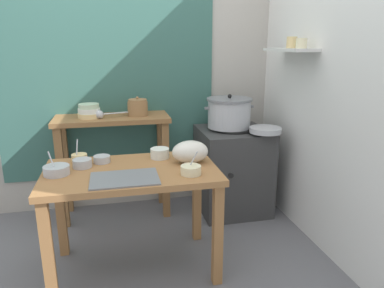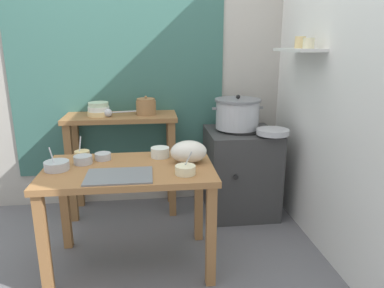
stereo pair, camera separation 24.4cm
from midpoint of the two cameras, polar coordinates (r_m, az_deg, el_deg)
name	(u,v)px [view 1 (the left image)]	position (r m, az deg, el deg)	size (l,w,h in m)	color
ground_plane	(139,263)	(2.69, -11.14, -18.33)	(9.00, 9.00, 0.00)	slate
wall_back	(133,66)	(3.34, -11.52, 12.15)	(4.40, 0.12, 2.60)	#B2ADA3
wall_right	(320,71)	(2.82, 17.43, 11.10)	(0.30, 3.20, 2.60)	white
prep_table	(132,185)	(2.37, -12.51, -6.53)	(1.10, 0.66, 0.72)	#9E6B3D
back_shelf_table	(113,142)	(3.18, -14.64, 0.35)	(0.96, 0.40, 0.90)	olive
stove_block	(232,170)	(3.27, 4.37, -4.16)	(0.60, 0.61, 0.78)	#383838
steamer_pot	(229,113)	(3.14, 3.77, 5.00)	(0.45, 0.40, 0.30)	#B7BABF
clay_pot	(138,108)	(3.11, -10.94, 5.74)	(0.17, 0.17, 0.16)	olive
bowl_stack_enamel	(89,111)	(3.11, -18.34, 4.98)	(0.19, 0.19, 0.12)	#E5C684
ladle	(101,114)	(3.06, -16.64, 4.55)	(0.28, 0.10, 0.07)	#B7BABF
serving_tray	(125,178)	(2.17, -13.94, -5.44)	(0.40, 0.28, 0.01)	slate
plastic_bag	(190,152)	(2.39, -3.22, -1.29)	(0.25, 0.18, 0.15)	silver
wide_pan	(265,130)	(3.01, 9.42, 2.21)	(0.27, 0.27, 0.04)	#B7BABF
prep_bowl_0	(160,153)	(2.51, -7.96, -1.46)	(0.13, 0.13, 0.07)	silver
prep_bowl_1	(56,170)	(2.37, -23.70, -3.86)	(0.16, 0.16, 0.15)	#B7BABF
prep_bowl_2	(102,159)	(2.51, -16.98, -2.33)	(0.11, 0.11, 0.05)	#B7BABF
prep_bowl_3	(191,170)	(2.18, -3.38, -4.16)	(0.13, 0.13, 0.15)	beige
prep_bowl_4	(82,163)	(2.45, -19.94, -2.91)	(0.12, 0.12, 0.05)	#B7BABF
prep_bowl_5	(79,157)	(2.58, -20.22, -2.06)	(0.10, 0.10, 0.15)	#E5C684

